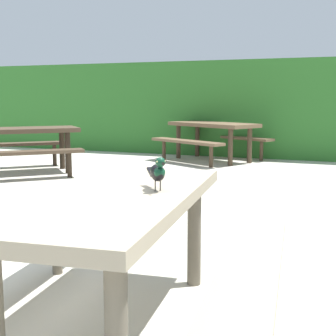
% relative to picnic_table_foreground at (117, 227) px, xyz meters
% --- Properties ---
extents(ground_plane, '(60.00, 60.00, 0.00)m').
position_rel_picnic_table_foreground_xyz_m(ground_plane, '(-0.32, 0.24, -0.56)').
color(ground_plane, beige).
extents(hedge_wall, '(28.00, 2.13, 1.98)m').
position_rel_picnic_table_foreground_xyz_m(hedge_wall, '(-0.32, 8.56, 0.43)').
color(hedge_wall, '#2D6B28').
rests_on(hedge_wall, ground).
extents(picnic_table_foreground, '(1.86, 1.89, 0.74)m').
position_rel_picnic_table_foreground_xyz_m(picnic_table_foreground, '(0.00, 0.00, 0.00)').
color(picnic_table_foreground, gray).
rests_on(picnic_table_foreground, ground).
extents(bird_grackle, '(0.19, 0.24, 0.18)m').
position_rel_picnic_table_foreground_xyz_m(bird_grackle, '(0.19, 0.11, 0.29)').
color(bird_grackle, black).
rests_on(bird_grackle, picnic_table_foreground).
extents(picnic_table_mid_left, '(2.40, 2.40, 0.74)m').
position_rel_picnic_table_foreground_xyz_m(picnic_table_mid_left, '(-3.92, 4.15, 0.00)').
color(picnic_table_mid_left, '#473828').
rests_on(picnic_table_mid_left, ground).
extents(picnic_table_far_centre, '(2.29, 2.28, 0.74)m').
position_rel_picnic_table_foreground_xyz_m(picnic_table_far_centre, '(-1.49, 6.85, 0.00)').
color(picnic_table_far_centre, brown).
rests_on(picnic_table_far_centre, ground).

